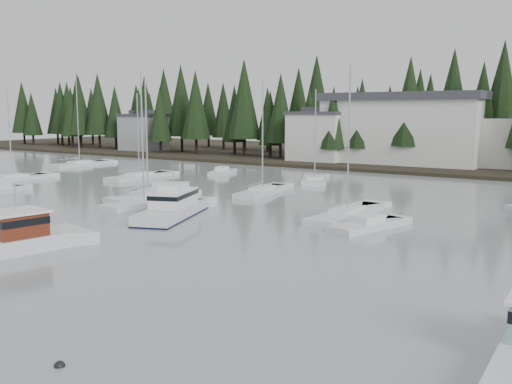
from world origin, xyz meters
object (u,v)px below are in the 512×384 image
harbor_inn (417,129)px  sailboat_9 (139,178)px  sailboat_12 (148,199)px  house_far_west (143,131)px  sailboat_2 (80,165)px  runabout_4 (163,190)px  sailboat_8 (144,205)px  house_west (319,135)px  sailboat_10 (347,216)px  runabout_1 (368,227)px  sailboat_1 (262,193)px  runabout_3 (222,173)px  cabin_cruiser_center (173,209)px  sailboat_3 (315,182)px  sailboat_11 (12,180)px

harbor_inn → sailboat_9: (-24.39, -35.10, -5.72)m
harbor_inn → sailboat_12: 48.69m
house_far_west → sailboat_2: 29.58m
house_far_west → runabout_4: (43.25, -40.76, -4.27)m
sailboat_8 → house_west: bearing=11.5°
sailboat_2 → sailboat_10: (53.88, -16.86, -0.01)m
sailboat_2 → sailboat_10: size_ratio=1.14×
harbor_inn → runabout_1: (12.41, -48.33, -5.64)m
sailboat_1 → runabout_3: sailboat_1 is taller
house_west → sailboat_2: bearing=-140.4°
runabout_4 → house_far_west: bearing=41.3°
runabout_4 → cabin_cruiser_center: bearing=-139.5°
sailboat_3 → sailboat_8: (-4.87, -23.98, 0.01)m
sailboat_1 → sailboat_8: (-4.81, -12.47, 0.01)m
runabout_1 → sailboat_3: bearing=51.2°
sailboat_11 → sailboat_12: bearing=-95.4°
sailboat_3 → sailboat_9: sailboat_3 is taller
house_far_west → cabin_cruiser_center: (54.29, -51.45, -3.77)m
house_west → runabout_3: house_west is taller
sailboat_8 → cabin_cruiser_center: bearing=-110.8°
sailboat_3 → runabout_1: size_ratio=1.60×
cabin_cruiser_center → runabout_4: bearing=25.2°
house_far_west → runabout_3: 45.25m
sailboat_3 → runabout_1: sailboat_3 is taller
house_west → sailboat_3: sailboat_3 is taller
sailboat_12 → runabout_1: sailboat_12 is taller
house_west → runabout_1: bearing=-58.6°
house_west → harbor_inn: size_ratio=0.32×
sailboat_10 → house_west: bearing=30.4°
sailboat_12 → runabout_1: 23.56m
sailboat_11 → sailboat_2: bearing=25.0°
sailboat_8 → sailboat_12: bearing=42.7°
house_far_west → sailboat_9: sailboat_9 is taller
sailboat_8 → sailboat_11: size_ratio=1.05×
sailboat_1 → sailboat_8: bearing=149.7°
house_west → sailboat_9: size_ratio=0.84×
runabout_3 → sailboat_3: bearing=-110.6°
sailboat_3 → runabout_4: size_ratio=1.95×
sailboat_8 → harbor_inn: bearing=-6.1°
house_far_west → sailboat_9: 47.17m
sailboat_9 → runabout_3: bearing=-30.3°
house_west → sailboat_8: size_ratio=0.76×
house_far_west → sailboat_1: 64.51m
sailboat_10 → runabout_4: size_ratio=2.13×
sailboat_8 → sailboat_9: bearing=50.1°
sailboat_1 → sailboat_12: bearing=133.2°
sailboat_11 → runabout_3: size_ratio=2.10×
sailboat_3 → sailboat_12: size_ratio=0.96×
harbor_inn → sailboat_2: bearing=-148.1°
house_far_west → sailboat_1: sailboat_1 is taller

